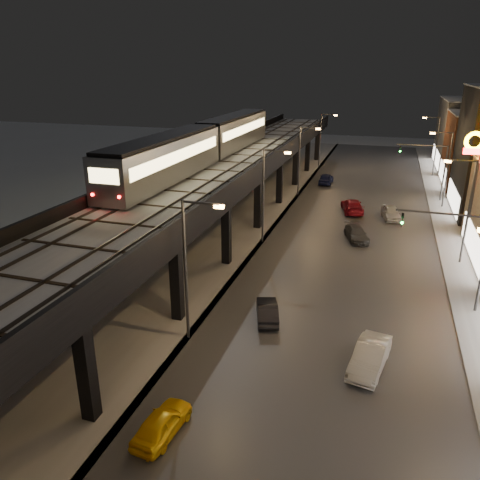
% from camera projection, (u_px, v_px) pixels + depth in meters
% --- Properties ---
extents(road_surface, '(17.00, 120.00, 0.06)m').
position_uv_depth(road_surface, '(352.00, 237.00, 46.81)').
color(road_surface, '#46474D').
rests_on(road_surface, ground).
extents(sidewalk_right, '(4.00, 120.00, 0.14)m').
position_uv_depth(sidewalk_right, '(460.00, 247.00, 43.97)').
color(sidewalk_right, '#9FA1A8').
rests_on(sidewalk_right, ground).
extents(under_viaduct_pavement, '(11.00, 120.00, 0.06)m').
position_uv_depth(under_viaduct_pavement, '(225.00, 224.00, 50.63)').
color(under_viaduct_pavement, '#9FA1A8').
rests_on(under_viaduct_pavement, ground).
extents(elevated_viaduct, '(9.00, 100.00, 6.30)m').
position_uv_depth(elevated_viaduct, '(213.00, 180.00, 45.86)').
color(elevated_viaduct, black).
rests_on(elevated_viaduct, ground).
extents(viaduct_trackbed, '(8.40, 100.00, 0.32)m').
position_uv_depth(viaduct_trackbed, '(214.00, 172.00, 45.71)').
color(viaduct_trackbed, '#B2B7C1').
rests_on(viaduct_trackbed, elevated_viaduct).
extents(viaduct_parapet_streetside, '(0.30, 100.00, 1.10)m').
position_uv_depth(viaduct_parapet_streetside, '(257.00, 170.00, 44.34)').
color(viaduct_parapet_streetside, black).
rests_on(viaduct_parapet_streetside, elevated_viaduct).
extents(viaduct_parapet_far, '(0.30, 100.00, 1.10)m').
position_uv_depth(viaduct_parapet_far, '(173.00, 164.00, 46.80)').
color(viaduct_parapet_far, black).
rests_on(viaduct_parapet_far, elevated_viaduct).
extents(building_f, '(12.20, 16.20, 11.16)m').
position_uv_depth(building_f, '(479.00, 134.00, 76.85)').
color(building_f, '#474747').
rests_on(building_f, ground).
extents(streetlight_left_1, '(2.57, 0.28, 9.00)m').
position_uv_depth(streetlight_left_1, '(189.00, 262.00, 27.58)').
color(streetlight_left_1, '#38383A').
rests_on(streetlight_left_1, ground).
extents(streetlight_left_2, '(2.57, 0.28, 9.00)m').
position_uv_depth(streetlight_left_2, '(266.00, 190.00, 43.66)').
color(streetlight_left_2, '#38383A').
rests_on(streetlight_left_2, ground).
extents(streetlight_right_2, '(2.56, 0.28, 9.00)m').
position_uv_depth(streetlight_right_2, '(466.00, 205.00, 38.81)').
color(streetlight_right_2, '#38383A').
rests_on(streetlight_right_2, ground).
extents(streetlight_left_3, '(2.57, 0.28, 9.00)m').
position_uv_depth(streetlight_left_3, '(301.00, 157.00, 59.75)').
color(streetlight_left_3, '#38383A').
rests_on(streetlight_left_3, ground).
extents(streetlight_right_3, '(2.56, 0.28, 9.00)m').
position_uv_depth(streetlight_right_3, '(446.00, 165.00, 54.89)').
color(streetlight_right_3, '#38383A').
rests_on(streetlight_right_3, ground).
extents(streetlight_left_4, '(2.57, 0.28, 9.00)m').
position_uv_depth(streetlight_left_4, '(322.00, 137.00, 75.83)').
color(streetlight_left_4, '#38383A').
rests_on(streetlight_left_4, ground).
extents(streetlight_right_4, '(2.56, 0.28, 9.00)m').
position_uv_depth(streetlight_right_4, '(435.00, 142.00, 70.98)').
color(streetlight_right_4, '#38383A').
rests_on(streetlight_right_4, ground).
extents(traffic_light_rig_a, '(6.10, 0.34, 7.00)m').
position_uv_depth(traffic_light_rig_a, '(467.00, 250.00, 31.27)').
color(traffic_light_rig_a, '#38383A').
rests_on(traffic_light_rig_a, ground).
extents(traffic_light_rig_b, '(6.10, 0.34, 7.00)m').
position_uv_depth(traffic_light_rig_b, '(435.00, 165.00, 58.08)').
color(traffic_light_rig_b, '#38383A').
rests_on(traffic_light_rig_b, ground).
extents(subway_train, '(3.19, 38.43, 3.82)m').
position_uv_depth(subway_train, '(206.00, 142.00, 49.54)').
color(subway_train, gray).
rests_on(subway_train, viaduct_trackbed).
extents(car_taxi, '(1.81, 3.79, 1.25)m').
position_uv_depth(car_taxi, '(162.00, 424.00, 21.48)').
color(car_taxi, yellow).
rests_on(car_taxi, ground).
extents(car_near_white, '(2.47, 4.09, 1.27)m').
position_uv_depth(car_near_white, '(267.00, 311.00, 31.34)').
color(car_near_white, black).
rests_on(car_near_white, ground).
extents(car_mid_dark, '(3.26, 5.64, 1.54)m').
position_uv_depth(car_mid_dark, '(352.00, 206.00, 54.40)').
color(car_mid_dark, maroon).
rests_on(car_mid_dark, ground).
extents(car_far_white, '(1.80, 4.42, 1.50)m').
position_uv_depth(car_far_white, '(326.00, 179.00, 67.65)').
color(car_far_white, '#131845').
rests_on(car_far_white, ground).
extents(car_onc_silver, '(2.37, 4.77, 1.50)m').
position_uv_depth(car_onc_silver, '(370.00, 357.00, 26.19)').
color(car_onc_silver, silver).
rests_on(car_onc_silver, ground).
extents(car_onc_white, '(3.04, 4.70, 1.27)m').
position_uv_depth(car_onc_white, '(356.00, 234.00, 45.75)').
color(car_onc_white, '#454647').
rests_on(car_onc_white, ground).
extents(car_onc_red, '(2.54, 4.56, 1.47)m').
position_uv_depth(car_onc_red, '(391.00, 213.00, 52.02)').
color(car_onc_red, silver).
rests_on(car_onc_red, ground).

